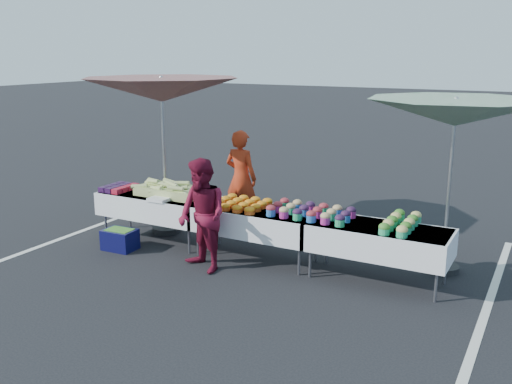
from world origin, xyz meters
The scene contains 17 objects.
ground centered at (0.00, 0.00, 0.00)m, with size 80.00×80.00×0.00m, color black.
stripe_left centered at (-3.20, 0.00, 0.00)m, with size 0.10×5.00×0.00m, color silver.
stripe_right centered at (3.20, 0.00, 0.00)m, with size 0.10×5.00×0.00m, color silver.
table_left centered at (-1.80, 0.00, 0.58)m, with size 1.86×0.81×0.75m.
table_center centered at (0.00, 0.00, 0.58)m, with size 1.86×0.81×0.75m.
table_right centered at (1.80, 0.00, 0.58)m, with size 1.86×0.81×0.75m.
berry_punnets centered at (-2.51, -0.06, 0.79)m, with size 0.40×0.54×0.08m.
corn_pile centered at (-1.56, 0.04, 0.84)m, with size 1.16×0.57×0.26m.
plastic_bags centered at (-1.50, -0.30, 0.78)m, with size 0.30×0.25×0.05m, color white.
carrot_bowls centered at (-0.25, -0.01, 0.80)m, with size 0.75×0.69×0.11m.
potato_cups centered at (0.85, 0.00, 0.83)m, with size 1.14×0.58×0.16m.
bean_baskets centered at (2.06, 0.08, 0.82)m, with size 0.36×0.86×0.15m.
vendor centered at (-1.05, 1.40, 0.83)m, with size 0.60×0.40×1.65m, color #B53114.
customer centered at (-0.42, -0.75, 0.78)m, with size 0.76×0.59×1.56m, color maroon.
umbrella_left centered at (-1.92, 0.40, 2.34)m, with size 3.09×3.09×2.58m.
umbrella_right centered at (2.50, 0.80, 2.16)m, with size 2.81×2.81×2.39m.
storage_bin centered at (-2.01, -0.65, 0.16)m, with size 0.51×0.38×0.32m.
Camera 1 is at (3.75, -6.93, 2.95)m, focal length 40.00 mm.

